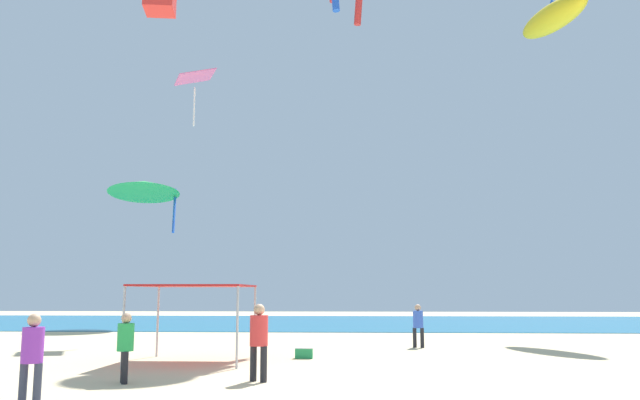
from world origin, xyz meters
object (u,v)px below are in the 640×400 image
object	(u,v)px
person_rightmost	(418,322)
canopy_tent	(195,288)
person_near_tent	(125,342)
person_leftmost	(259,336)
cooler_box	(304,353)
kite_diamond_pink	(195,80)
person_central	(32,351)
kite_inflatable_yellow	(553,17)
kite_delta_green	(144,187)

from	to	relation	value
person_rightmost	canopy_tent	bearing A→B (deg)	54.81
person_near_tent	person_leftmost	world-z (taller)	person_leftmost
cooler_box	kite_diamond_pink	bearing A→B (deg)	124.65
canopy_tent	cooler_box	world-z (taller)	canopy_tent
person_near_tent	person_central	xyz separation A→B (m)	(-0.74, -2.95, 0.05)
kite_inflatable_yellow	kite_diamond_pink	distance (m)	20.08
person_rightmost	cooler_box	world-z (taller)	person_rightmost
person_central	person_near_tent	bearing A→B (deg)	83.64
person_central	canopy_tent	bearing A→B (deg)	88.58
person_near_tent	person_central	bearing A→B (deg)	-38.89
canopy_tent	kite_inflatable_yellow	bearing A→B (deg)	41.69
person_leftmost	person_central	bearing A→B (deg)	-105.94
person_near_tent	person_central	distance (m)	3.04
person_rightmost	kite_delta_green	size ratio (longest dim) A/B	0.30
canopy_tent	kite_diamond_pink	distance (m)	14.86
person_leftmost	person_rightmost	bearing A→B (deg)	96.53
cooler_box	person_leftmost	bearing A→B (deg)	-97.00
kite_delta_green	person_near_tent	bearing A→B (deg)	93.89
person_central	person_rightmost	size ratio (longest dim) A/B	1.03
cooler_box	kite_inflatable_yellow	xyz separation A→B (m)	(12.87, 13.13, 17.15)
kite_delta_green	person_central	bearing A→B (deg)	90.48
cooler_box	kite_delta_green	size ratio (longest dim) A/B	0.10
person_rightmost	kite_diamond_pink	distance (m)	16.25
person_near_tent	person_rightmost	size ratio (longest dim) A/B	0.99
canopy_tent	person_central	bearing A→B (deg)	-99.17
person_rightmost	kite_diamond_pink	world-z (taller)	kite_diamond_pink
person_central	person_rightmost	world-z (taller)	person_central
person_leftmost	kite_inflatable_yellow	world-z (taller)	kite_inflatable_yellow
person_near_tent	kite_delta_green	bearing A→B (deg)	173.41
canopy_tent	cooler_box	bearing A→B (deg)	21.17
person_leftmost	kite_inflatable_yellow	distance (m)	28.14
canopy_tent	kite_delta_green	world-z (taller)	kite_delta_green
cooler_box	kite_diamond_pink	world-z (taller)	kite_diamond_pink
person_near_tent	person_rightmost	bearing A→B (deg)	117.20
person_rightmost	cooler_box	xyz separation A→B (m)	(-4.11, -4.23, -0.79)
cooler_box	kite_delta_green	xyz separation A→B (m)	(-11.50, 17.61, 8.49)
person_rightmost	kite_diamond_pink	bearing A→B (deg)	-6.49
person_rightmost	kite_diamond_pink	xyz separation A→B (m)	(-10.31, 4.74, 11.64)
canopy_tent	kite_diamond_pink	bearing A→B (deg)	105.76
canopy_tent	kite_diamond_pink	world-z (taller)	kite_diamond_pink
person_central	kite_diamond_pink	bearing A→B (deg)	103.14
canopy_tent	kite_delta_green	xyz separation A→B (m)	(-8.19, 18.89, 6.42)
cooler_box	kite_diamond_pink	size ratio (longest dim) A/B	0.20
person_near_tent	cooler_box	world-z (taller)	person_near_tent
person_rightmost	kite_inflatable_yellow	xyz separation A→B (m)	(8.76, 8.90, 16.36)
person_rightmost	cooler_box	distance (m)	5.95
person_central	kite_diamond_pink	distance (m)	21.30
person_near_tent	kite_diamond_pink	world-z (taller)	kite_diamond_pink
person_near_tent	person_rightmost	world-z (taller)	person_rightmost
person_leftmost	cooler_box	distance (m)	5.55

